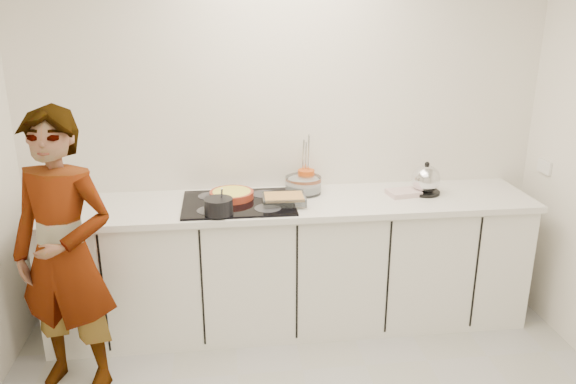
{
  "coord_description": "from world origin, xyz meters",
  "views": [
    {
      "loc": [
        -0.44,
        -2.19,
        2.14
      ],
      "look_at": [
        -0.05,
        1.05,
        1.05
      ],
      "focal_mm": 35.0,
      "sensor_mm": 36.0,
      "label": 1
    }
  ],
  "objects": [
    {
      "name": "wall_back",
      "position": [
        0.0,
        1.6,
        1.3
      ],
      "size": [
        3.6,
        0.0,
        2.6
      ],
      "primitive_type": "cube",
      "color": "white",
      "rests_on": "ground"
    },
    {
      "name": "base_cabinets",
      "position": [
        0.0,
        1.28,
        0.43
      ],
      "size": [
        3.2,
        0.58,
        0.87
      ],
      "primitive_type": "cube",
      "color": "white",
      "rests_on": "floor"
    },
    {
      "name": "countertop",
      "position": [
        0.0,
        1.28,
        0.89
      ],
      "size": [
        3.24,
        0.64,
        0.04
      ],
      "primitive_type": "cube",
      "color": "white",
      "rests_on": "base_cabinets"
    },
    {
      "name": "hob",
      "position": [
        -0.35,
        1.26,
        0.92
      ],
      "size": [
        0.72,
        0.54,
        0.01
      ],
      "primitive_type": "cube",
      "color": "black",
      "rests_on": "countertop"
    },
    {
      "name": "tart_dish",
      "position": [
        -0.39,
        1.34,
        0.95
      ],
      "size": [
        0.34,
        0.34,
        0.05
      ],
      "color": "#9E341E",
      "rests_on": "hob"
    },
    {
      "name": "saucepan",
      "position": [
        -0.48,
        1.06,
        0.97
      ],
      "size": [
        0.19,
        0.19,
        0.17
      ],
      "color": "black",
      "rests_on": "hob"
    },
    {
      "name": "baking_dish",
      "position": [
        -0.06,
        1.2,
        0.95
      ],
      "size": [
        0.28,
        0.21,
        0.05
      ],
      "color": "silver",
      "rests_on": "hob"
    },
    {
      "name": "mixing_bowl",
      "position": [
        0.1,
        1.43,
        0.96
      ],
      "size": [
        0.29,
        0.29,
        0.11
      ],
      "color": "silver",
      "rests_on": "countertop"
    },
    {
      "name": "tea_towel",
      "position": [
        0.77,
        1.3,
        0.93
      ],
      "size": [
        0.23,
        0.19,
        0.03
      ],
      "primitive_type": "cube",
      "rotation": [
        0.0,
        0.0,
        0.17
      ],
      "color": "white",
      "rests_on": "countertop"
    },
    {
      "name": "kettle",
      "position": [
        0.93,
        1.32,
        1.01
      ],
      "size": [
        0.24,
        0.24,
        0.23
      ],
      "color": "black",
      "rests_on": "countertop"
    },
    {
      "name": "utensil_crock",
      "position": [
        0.13,
        1.5,
        0.98
      ],
      "size": [
        0.15,
        0.15,
        0.15
      ],
      "primitive_type": "cylinder",
      "rotation": [
        0.0,
        0.0,
        0.31
      ],
      "color": "#DA5111",
      "rests_on": "countertop"
    },
    {
      "name": "cook",
      "position": [
        -1.33,
        0.76,
        0.83
      ],
      "size": [
        0.7,
        0.57,
        1.65
      ],
      "primitive_type": "imported",
      "rotation": [
        0.0,
        0.0,
        -0.32
      ],
      "color": "white",
      "rests_on": "floor"
    }
  ]
}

